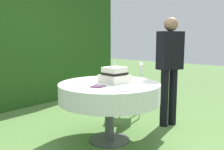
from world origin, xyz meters
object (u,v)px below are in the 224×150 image
cake_table (109,92)px  serving_plate_near (129,86)px  wedding_cake (115,75)px  serving_plate_left (120,79)px  serving_plate_right (82,84)px  napkin_stack (98,86)px  standing_person (170,64)px  serving_plate_far (124,90)px  garden_chair (135,84)px

cake_table → serving_plate_near: bearing=-97.2°
wedding_cake → serving_plate_near: bearing=-110.2°
cake_table → serving_plate_left: size_ratio=10.59×
serving_plate_right → napkin_stack: same height
napkin_stack → standing_person: bearing=-10.5°
cake_table → standing_person: (1.01, -0.30, 0.30)m
serving_plate_right → standing_person: standing_person is taller
serving_plate_far → serving_plate_near: bearing=23.9°
cake_table → serving_plate_near: serving_plate_near is taller
wedding_cake → serving_plate_far: 0.51m
wedding_cake → napkin_stack: 0.36m
serving_plate_near → garden_chair: garden_chair is taller
wedding_cake → napkin_stack: bearing=-174.2°
cake_table → serving_plate_left: serving_plate_left is taller
serving_plate_left → serving_plate_right: (-0.62, 0.09, 0.00)m
serving_plate_near → standing_person: 1.06m
serving_plate_near → serving_plate_right: (-0.24, 0.52, 0.00)m
serving_plate_near → serving_plate_right: 0.57m
serving_plate_far → garden_chair: garden_chair is taller
serving_plate_near → garden_chair: bearing=31.8°
cake_table → serving_plate_far: 0.50m
serving_plate_far → serving_plate_left: same height
serving_plate_far → serving_plate_right: (-0.04, 0.60, 0.00)m
standing_person → serving_plate_far: bearing=-174.6°
cake_table → napkin_stack: bearing=-167.5°
garden_chair → serving_plate_right: bearing=-173.1°
serving_plate_left → standing_person: (0.67, -0.39, 0.18)m
wedding_cake → serving_plate_far: bearing=-128.3°
wedding_cake → napkin_stack: wedding_cake is taller
serving_plate_far → napkin_stack: bearing=95.8°
serving_plate_left → serving_plate_right: bearing=171.6°
serving_plate_far → serving_plate_left: 0.77m
serving_plate_left → serving_plate_far: bearing=-138.4°
serving_plate_far → napkin_stack: size_ratio=1.01×
cake_table → serving_plate_right: (-0.28, 0.19, 0.13)m
serving_plate_left → garden_chair: (0.72, 0.25, -0.21)m
wedding_cake → standing_person: size_ratio=0.22×
wedding_cake → serving_plate_left: wedding_cake is taller
serving_plate_near → garden_chair: size_ratio=0.14×
wedding_cake → serving_plate_near: 0.33m
serving_plate_right → standing_person: (1.29, -0.49, 0.18)m
serving_plate_near → serving_plate_far: 0.22m
napkin_stack → serving_plate_near: bearing=-49.1°
garden_chair → napkin_stack: bearing=-162.8°
wedding_cake → serving_plate_left: bearing=24.4°
cake_table → garden_chair: bearing=18.4°
serving_plate_far → napkin_stack: (-0.04, 0.36, 0.00)m
wedding_cake → serving_plate_near: size_ratio=2.87×
cake_table → serving_plate_right: serving_plate_right is taller
cake_table → serving_plate_far: serving_plate_far is taller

